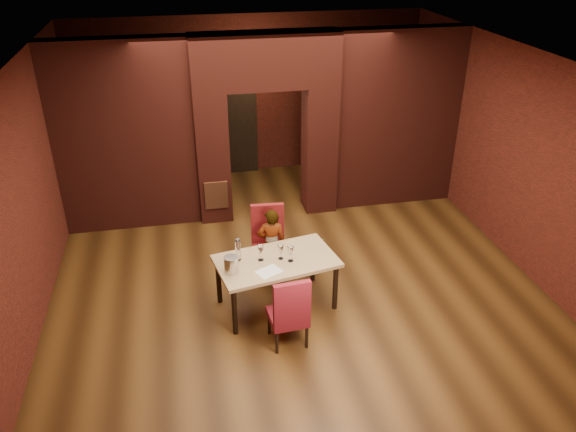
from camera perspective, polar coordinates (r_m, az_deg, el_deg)
name	(u,v)px	position (r m, az deg, el deg)	size (l,w,h in m)	color
floor	(290,269)	(8.70, 0.20, -5.42)	(8.00, 8.00, 0.00)	#4B2E12
ceiling	(290,59)	(7.43, 0.24, 15.62)	(7.00, 8.00, 0.04)	silver
wall_back	(250,96)	(11.65, -3.88, 12.06)	(7.00, 0.04, 3.20)	maroon
wall_front	(393,374)	(4.70, 10.59, -15.50)	(7.00, 0.04, 3.20)	maroon
wall_left	(27,196)	(8.05, -24.99, 1.84)	(0.04, 8.00, 3.20)	maroon
wall_right	(515,156)	(9.25, 22.08, 5.70)	(0.04, 8.00, 3.20)	maroon
pillar_left	(213,157)	(9.82, -7.66, 5.99)	(0.55, 0.55, 2.30)	maroon
pillar_right	(319,149)	(10.11, 3.20, 6.84)	(0.55, 0.55, 2.30)	maroon
lintel	(265,61)	(9.45, -2.33, 15.51)	(2.45, 0.55, 0.90)	maroon
wing_wall_left	(125,138)	(9.69, -16.24, 7.64)	(2.27, 0.35, 3.20)	maroon
wing_wall_right	(396,119)	(10.39, 10.94, 9.61)	(2.27, 0.35, 3.20)	maroon
vent_panel	(216,195)	(9.80, -7.29, 2.10)	(0.40, 0.03, 0.50)	#A1532E
rear_door	(232,124)	(11.71, -5.72, 9.25)	(0.90, 0.08, 2.10)	black
rear_door_frame	(232,125)	(11.68, -5.69, 9.19)	(1.02, 0.04, 2.22)	black
dining_table	(277,283)	(7.75, -1.18, -6.78)	(1.59, 0.90, 0.75)	tan
chair_far	(269,243)	(8.32, -1.94, -2.78)	(0.49, 0.49, 1.08)	maroon
chair_near	(288,308)	(7.07, -0.04, -9.37)	(0.46, 0.46, 1.01)	maroon
person_seated	(272,244)	(8.23, -1.69, -2.87)	(0.42, 0.27, 1.14)	silver
wine_glass_a	(261,253)	(7.48, -2.80, -3.78)	(0.09, 0.09, 0.22)	white
wine_glass_b	(281,252)	(7.51, -0.75, -3.69)	(0.08, 0.08, 0.21)	white
wine_glass_c	(291,254)	(7.46, 0.27, -3.86)	(0.09, 0.09, 0.22)	white
tasting_sheet	(269,272)	(7.30, -1.97, -5.66)	(0.31, 0.23, 0.00)	silver
wine_bucket	(231,265)	(7.27, -5.79, -4.94)	(0.19, 0.19, 0.23)	#B1B1B9
water_bottle	(238,249)	(7.49, -5.10, -3.39)	(0.08, 0.08, 0.32)	silver
potted_plant	(310,252)	(8.70, 2.20, -3.71)	(0.40, 0.35, 0.45)	#336B2C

